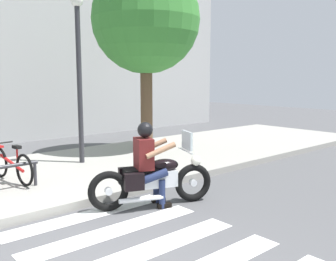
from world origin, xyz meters
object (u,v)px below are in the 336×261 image
motorcycle (153,179)px  rider (148,158)px  bicycle_4 (11,165)px  street_lamp (79,65)px  tree_near_rack (146,20)px

motorcycle → rider: (-0.07, 0.03, 0.37)m
bicycle_4 → street_lamp: bearing=19.5°
motorcycle → bicycle_4: motorcycle is taller
street_lamp → bicycle_4: bearing=-160.5°
motorcycle → bicycle_4: 3.00m
bicycle_4 → tree_near_rack: tree_near_rack is taller
street_lamp → motorcycle: bearing=-96.6°
motorcycle → bicycle_4: bearing=119.9°
motorcycle → tree_near_rack: 5.62m
rider → bicycle_4: 2.95m
motorcycle → street_lamp: bearing=83.4°
tree_near_rack → motorcycle: bearing=-126.2°
motorcycle → street_lamp: (0.38, 3.26, 2.02)m
motorcycle → tree_near_rack: bearing=53.8°
motorcycle → rider: rider is taller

